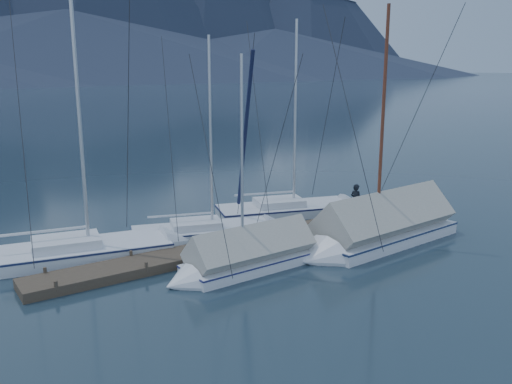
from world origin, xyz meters
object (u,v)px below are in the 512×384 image
(sailboat_open_mid, at_px, (223,231))
(sailboat_covered_far, at_px, (240,260))
(person, at_px, (356,201))
(sailboat_open_left, at_px, (105,250))
(sailboat_covered_near, at_px, (374,232))
(sailboat_open_right, at_px, (304,210))

(sailboat_open_mid, relative_size, sailboat_covered_far, 1.11)
(person, bearing_deg, sailboat_covered_far, 94.73)
(sailboat_open_left, distance_m, sailboat_open_mid, 5.07)
(sailboat_open_mid, height_order, sailboat_covered_near, sailboat_covered_near)
(sailboat_open_left, relative_size, sailboat_open_right, 1.06)
(sailboat_open_mid, relative_size, sailboat_open_right, 0.90)
(sailboat_open_left, xyz_separation_m, sailboat_covered_far, (3.41, -4.30, 0.21))
(sailboat_open_left, relative_size, sailboat_covered_near, 1.03)
(sailboat_open_mid, bearing_deg, sailboat_open_left, 175.89)
(sailboat_covered_far, relative_size, person, 5.27)
(sailboat_covered_near, distance_m, person, 2.88)
(sailboat_covered_far, xyz_separation_m, person, (7.42, 1.92, 0.72))
(sailboat_covered_far, height_order, person, sailboat_covered_far)
(sailboat_covered_near, xyz_separation_m, sailboat_covered_far, (-6.07, 0.55, -0.11))
(sailboat_open_mid, bearing_deg, person, -19.22)
(sailboat_open_mid, height_order, person, sailboat_open_mid)
(sailboat_covered_near, bearing_deg, person, 61.32)
(sailboat_open_left, height_order, sailboat_covered_far, sailboat_open_left)
(sailboat_open_left, distance_m, sailboat_covered_far, 5.49)
(sailboat_open_mid, height_order, sailboat_covered_far, sailboat_open_mid)
(sailboat_open_right, relative_size, sailboat_covered_near, 0.97)
(sailboat_open_mid, xyz_separation_m, sailboat_covered_far, (-1.65, -3.93, 0.24))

